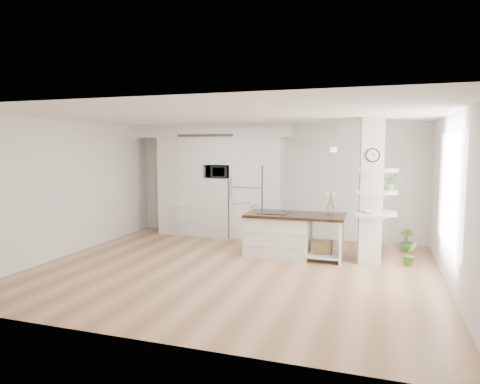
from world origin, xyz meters
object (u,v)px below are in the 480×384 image
object	(u,v)px
refrigerator	(249,201)
kitchen_island	(284,234)
bookshelf	(190,222)
floor_plant_a	(410,254)

from	to	relation	value
refrigerator	kitchen_island	distance (m)	1.96
refrigerator	kitchen_island	xyz separation A→B (m)	(1.19, -1.50, -0.42)
refrigerator	kitchen_island	world-z (taller)	refrigerator
kitchen_island	bookshelf	size ratio (longest dim) A/B	2.58
refrigerator	bookshelf	world-z (taller)	refrigerator
bookshelf	floor_plant_a	world-z (taller)	bookshelf
kitchen_island	floor_plant_a	bearing A→B (deg)	-0.55
kitchen_island	floor_plant_a	xyz separation A→B (m)	(2.34, 0.01, -0.23)
refrigerator	kitchen_island	bearing A→B (deg)	-51.58
bookshelf	floor_plant_a	xyz separation A→B (m)	(5.01, -1.31, -0.10)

